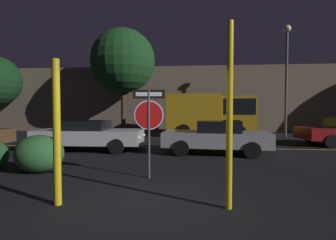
# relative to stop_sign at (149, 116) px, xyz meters

# --- Properties ---
(ground_plane) EXTENTS (260.00, 260.00, 0.00)m
(ground_plane) POSITION_rel_stop_sign_xyz_m (0.20, -1.69, -1.59)
(ground_plane) COLOR black
(road_center_stripe) EXTENTS (43.88, 0.12, 0.01)m
(road_center_stripe) POSITION_rel_stop_sign_xyz_m (0.20, 5.30, -1.58)
(road_center_stripe) COLOR gold
(road_center_stripe) RESTS_ON ground_plane
(stop_sign) EXTENTS (0.81, 0.06, 2.24)m
(stop_sign) POSITION_rel_stop_sign_xyz_m (0.00, 0.00, 0.00)
(stop_sign) COLOR #4C4C51
(stop_sign) RESTS_ON ground_plane
(yellow_pole_left) EXTENTS (0.14, 0.14, 2.66)m
(yellow_pole_left) POSITION_rel_stop_sign_xyz_m (-1.36, -2.02, -0.26)
(yellow_pole_left) COLOR yellow
(yellow_pole_left) RESTS_ON ground_plane
(yellow_pole_right) EXTENTS (0.11, 0.11, 3.27)m
(yellow_pole_right) POSITION_rel_stop_sign_xyz_m (1.74, -1.92, 0.05)
(yellow_pole_right) COLOR yellow
(yellow_pole_right) RESTS_ON ground_plane
(hedge_bush_2) EXTENTS (1.34, 1.11, 1.05)m
(hedge_bush_2) POSITION_rel_stop_sign_xyz_m (-3.13, 0.29, -1.06)
(hedge_bush_2) COLOR #2D6633
(hedge_bush_2) RESTS_ON ground_plane
(passing_car_2) EXTENTS (4.56, 1.93, 1.27)m
(passing_car_2) POSITION_rel_stop_sign_xyz_m (-3.26, 4.14, -0.92)
(passing_car_2) COLOR silver
(passing_car_2) RESTS_ON ground_plane
(passing_car_3) EXTENTS (4.29, 2.12, 1.31)m
(passing_car_3) POSITION_rel_stop_sign_xyz_m (2.05, 3.86, -0.92)
(passing_car_3) COLOR #9E9EA3
(passing_car_3) RESTS_ON ground_plane
(delivery_truck) EXTENTS (5.58, 2.63, 2.72)m
(delivery_truck) POSITION_rel_stop_sign_xyz_m (2.41, 10.43, -0.04)
(delivery_truck) COLOR gold
(delivery_truck) RESTS_ON ground_plane
(street_lamp) EXTENTS (0.45, 0.45, 6.97)m
(street_lamp) POSITION_rel_stop_sign_xyz_m (6.93, 10.49, 2.93)
(street_lamp) COLOR #4C4C51
(street_lamp) RESTS_ON ground_plane
(tree_2) EXTENTS (4.59, 4.59, 7.50)m
(tree_2) POSITION_rel_stop_sign_xyz_m (-3.86, 11.92, 3.61)
(tree_2) COLOR #422D1E
(tree_2) RESTS_ON ground_plane
(building_backdrop) EXTENTS (35.74, 4.13, 5.09)m
(building_backdrop) POSITION_rel_stop_sign_xyz_m (0.64, 15.81, 0.96)
(building_backdrop) COLOR #6B5B4C
(building_backdrop) RESTS_ON ground_plane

